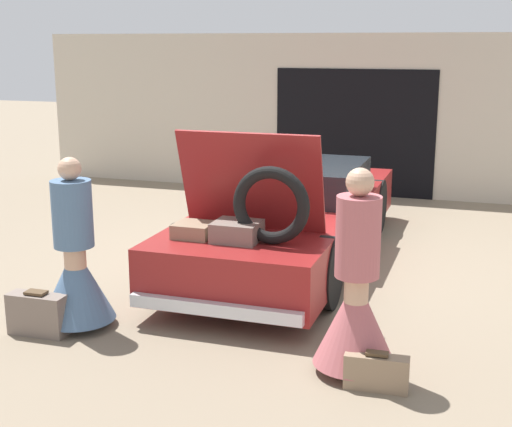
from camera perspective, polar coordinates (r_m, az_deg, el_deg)
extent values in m
plane|color=#7F705B|center=(8.99, 2.84, -3.57)|extent=(40.00, 40.00, 0.00)
cube|color=beige|center=(12.68, 7.95, 7.79)|extent=(12.00, 0.12, 2.80)
cube|color=black|center=(12.64, 7.84, 6.40)|extent=(2.80, 0.02, 2.20)
cube|color=maroon|center=(8.86, 2.88, -0.69)|extent=(1.76, 5.17, 0.57)
cube|color=#1E2328|center=(9.05, 3.44, 2.77)|extent=(1.55, 1.65, 0.41)
cylinder|color=black|center=(10.60, 0.96, 1.20)|extent=(0.18, 0.75, 0.75)
cylinder|color=black|center=(10.25, 9.64, 0.58)|extent=(0.18, 0.75, 0.75)
cylinder|color=black|center=(7.74, -6.01, -3.53)|extent=(0.18, 0.75, 0.75)
cylinder|color=black|center=(7.25, 5.79, -4.71)|extent=(0.18, 0.75, 0.75)
cube|color=silver|center=(6.54, -3.33, -7.64)|extent=(1.67, 0.10, 0.12)
cube|color=maroon|center=(7.21, -0.41, 2.54)|extent=(1.50, 0.36, 1.04)
cube|color=#8C7259|center=(7.11, -4.97, -1.33)|extent=(0.38, 0.36, 0.14)
cube|color=#75665B|center=(6.94, -1.53, -1.44)|extent=(0.45, 0.40, 0.19)
torus|color=black|center=(6.77, 1.21, 0.64)|extent=(0.76, 0.12, 0.76)
cylinder|color=tan|center=(6.96, -14.14, -5.70)|extent=(0.20, 0.20, 0.79)
cone|color=slate|center=(6.95, -14.16, -5.39)|extent=(0.71, 0.71, 0.71)
cylinder|color=slate|center=(6.77, -14.48, -0.02)|extent=(0.37, 0.37, 0.63)
sphere|color=tan|center=(6.68, -14.69, 3.49)|extent=(0.21, 0.21, 0.21)
cylinder|color=tan|center=(5.89, 7.93, -8.80)|extent=(0.20, 0.20, 0.83)
cone|color=#B25B60|center=(5.88, 7.94, -8.43)|extent=(0.68, 0.68, 0.74)
cylinder|color=#B25B60|center=(5.66, 8.17, -1.86)|extent=(0.36, 0.36, 0.65)
sphere|color=tan|center=(5.56, 8.32, 2.50)|extent=(0.22, 0.22, 0.22)
cube|color=#75665B|center=(6.94, -17.07, -7.72)|extent=(0.56, 0.21, 0.39)
cube|color=#4C3823|center=(6.87, -17.19, -6.05)|extent=(0.20, 0.12, 0.02)
cube|color=#8C7259|center=(5.74, 9.60, -12.45)|extent=(0.51, 0.17, 0.28)
cube|color=#4C3823|center=(5.68, 9.67, -10.98)|extent=(0.18, 0.09, 0.02)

